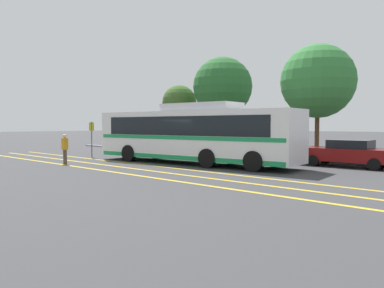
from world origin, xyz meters
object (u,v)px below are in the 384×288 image
Objects in this scene: tree_1 at (223,87)px; transit_bus at (192,134)px; parked_car_2 at (249,147)px; bus_stop_sign at (92,135)px; parked_car_0 at (131,142)px; pedestrian_0 at (65,147)px; parked_car_3 at (348,153)px; parked_car_1 at (184,144)px; tree_0 at (179,102)px; tree_2 at (318,81)px.

transit_bus is at bearing -60.06° from tree_1.
bus_stop_sign is (-8.43, -6.41, 0.79)m from parked_car_2.
parked_car_0 is 1.84× the size of bus_stop_sign.
parked_car_2 is at bearing -12.32° from transit_bus.
parked_car_3 is at bearing 43.07° from pedestrian_0.
parked_car_1 is 9.84m from pedestrian_0.
transit_bus is 12.87m from parked_car_0.
parked_car_1 is at bearing -42.70° from tree_0.
tree_1 is at bearing -48.09° from parked_car_0.
parked_car_3 is at bearing 88.30° from parked_car_1.
parked_car_2 is 2.56× the size of pedestrian_0.
parked_car_1 reaches higher than parked_car_2.
parked_car_1 reaches higher than parked_car_0.
tree_1 is 1.11× the size of tree_2.
tree_2 reaches higher than tree_0.
parked_car_1 is at bearing -83.72° from tree_1.
parked_car_1 is 0.98× the size of parked_car_3.
parked_car_1 is (6.52, -0.01, 0.03)m from parked_car_0.
bus_stop_sign is 0.40× the size of tree_0.
tree_0 is 5.12m from tree_1.
tree_0 is at bearing 170.32° from tree_2.
parked_car_1 is 8.41m from tree_0.
parked_car_2 is (0.54, 4.85, -0.98)m from transit_bus.
tree_1 reaches higher than parked_car_3.
transit_bus is at bearing 119.45° from parked_car_3.
parked_car_3 is at bearing -73.95° from bus_stop_sign.
pedestrian_0 is at bearing 124.72° from parked_car_3.
bus_stop_sign is 0.33× the size of tree_2.
tree_2 is at bearing -9.68° from tree_0.
parked_car_0 is at bearing 129.63° from pedestrian_0.
tree_0 is at bearing -132.65° from parked_car_1.
tree_0 reaches higher than transit_bus.
parked_car_0 is 18.98m from parked_car_3.
bus_stop_sign reaches higher than parked_car_1.
pedestrian_0 reaches higher than parked_car_0.
tree_1 reaches higher than parked_car_1.
parked_car_3 is (12.45, -0.38, -0.02)m from parked_car_1.
tree_0 is at bearing 116.43° from pedestrian_0.
transit_bus is at bearing 47.86° from parked_car_1.
parked_car_0 is 16.64m from tree_2.
tree_0 is 0.82× the size of tree_2.
parked_car_2 is 0.59× the size of tree_2.
transit_bus reaches higher than parked_car_2.
parked_car_2 is at bearing -58.65° from bus_stop_sign.
tree_2 reaches higher than parked_car_2.
pedestrian_0 reaches higher than parked_car_3.
tree_2 is (-3.10, 2.98, 4.25)m from parked_car_3.
pedestrian_0 is at bearing -87.20° from tree_1.
parked_car_2 is 13.10m from tree_0.
bus_stop_sign is (-2.53, -6.42, 0.77)m from parked_car_1.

